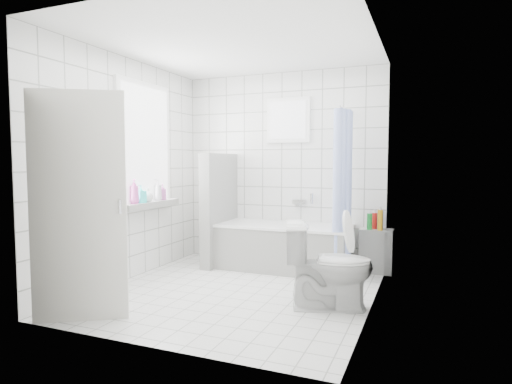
% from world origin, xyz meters
% --- Properties ---
extents(ground, '(3.00, 3.00, 0.00)m').
position_xyz_m(ground, '(0.00, 0.00, 0.00)').
color(ground, white).
rests_on(ground, ground).
extents(ceiling, '(3.00, 3.00, 0.00)m').
position_xyz_m(ceiling, '(0.00, 0.00, 2.60)').
color(ceiling, white).
rests_on(ceiling, ground).
extents(wall_back, '(2.80, 0.02, 2.60)m').
position_xyz_m(wall_back, '(0.00, 1.50, 1.30)').
color(wall_back, white).
rests_on(wall_back, ground).
extents(wall_front, '(2.80, 0.02, 2.60)m').
position_xyz_m(wall_front, '(0.00, -1.50, 1.30)').
color(wall_front, white).
rests_on(wall_front, ground).
extents(wall_left, '(0.02, 3.00, 2.60)m').
position_xyz_m(wall_left, '(-1.40, 0.00, 1.30)').
color(wall_left, white).
rests_on(wall_left, ground).
extents(wall_right, '(0.02, 3.00, 2.60)m').
position_xyz_m(wall_right, '(1.40, 0.00, 1.30)').
color(wall_right, white).
rests_on(wall_right, ground).
extents(window_left, '(0.01, 0.90, 1.40)m').
position_xyz_m(window_left, '(-1.35, 0.30, 1.60)').
color(window_left, white).
rests_on(window_left, wall_left).
extents(window_back, '(0.50, 0.01, 0.50)m').
position_xyz_m(window_back, '(0.10, 1.46, 1.95)').
color(window_back, white).
rests_on(window_back, wall_back).
extents(window_sill, '(0.18, 1.02, 0.08)m').
position_xyz_m(window_sill, '(-1.31, 0.30, 0.86)').
color(window_sill, white).
rests_on(window_sill, wall_left).
extents(door, '(0.70, 0.45, 2.00)m').
position_xyz_m(door, '(-0.91, -1.27, 1.00)').
color(door, silver).
rests_on(door, ground).
extents(bathtub, '(1.69, 0.77, 0.58)m').
position_xyz_m(bathtub, '(0.16, 1.12, 0.29)').
color(bathtub, white).
rests_on(bathtub, ground).
extents(partition_wall, '(0.15, 0.85, 1.50)m').
position_xyz_m(partition_wall, '(-0.75, 1.07, 0.75)').
color(partition_wall, white).
rests_on(partition_wall, ground).
extents(tiled_ledge, '(0.40, 0.24, 0.55)m').
position_xyz_m(tiled_ledge, '(1.30, 1.38, 0.28)').
color(tiled_ledge, white).
rests_on(tiled_ledge, ground).
extents(toilet, '(0.91, 0.68, 0.82)m').
position_xyz_m(toilet, '(1.03, -0.14, 0.41)').
color(toilet, white).
rests_on(toilet, ground).
extents(curtain_rod, '(0.02, 0.80, 0.02)m').
position_xyz_m(curtain_rod, '(0.95, 1.10, 2.00)').
color(curtain_rod, silver).
rests_on(curtain_rod, wall_back).
extents(shower_curtain, '(0.14, 0.48, 1.78)m').
position_xyz_m(shower_curtain, '(0.95, 0.97, 1.10)').
color(shower_curtain, '#4A64D9').
rests_on(shower_curtain, curtain_rod).
extents(tub_faucet, '(0.18, 0.06, 0.06)m').
position_xyz_m(tub_faucet, '(0.26, 1.46, 0.85)').
color(tub_faucet, silver).
rests_on(tub_faucet, wall_back).
extents(sill_bottles, '(0.18, 0.71, 0.29)m').
position_xyz_m(sill_bottles, '(-1.30, 0.24, 1.02)').
color(sill_bottles, '#BD5EA9').
rests_on(sill_bottles, window_sill).
extents(ledge_bottles, '(0.19, 0.16, 0.25)m').
position_xyz_m(ledge_bottles, '(1.30, 1.34, 0.66)').
color(ledge_bottles, '#18902F').
rests_on(ledge_bottles, tiled_ledge).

